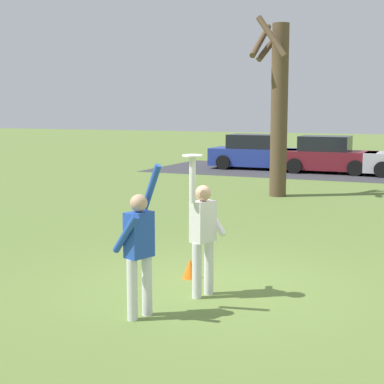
% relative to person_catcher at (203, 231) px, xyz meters
% --- Properties ---
extents(ground_plane, '(120.00, 120.00, 0.00)m').
position_rel_person_catcher_xyz_m(ground_plane, '(-0.02, 0.49, -0.98)').
color(ground_plane, olive).
extents(person_catcher, '(0.48, 0.59, 2.08)m').
position_rel_person_catcher_xyz_m(person_catcher, '(0.00, 0.00, 0.00)').
color(person_catcher, silver).
rests_on(person_catcher, ground_plane).
extents(person_defender, '(0.56, 0.64, 2.04)m').
position_rel_person_catcher_xyz_m(person_defender, '(-0.41, -1.18, -0.00)').
color(person_defender, silver).
rests_on(person_defender, ground_plane).
extents(frisbee_disc, '(0.28, 0.28, 0.02)m').
position_rel_person_catcher_xyz_m(frisbee_disc, '(-0.07, -0.21, 1.11)').
color(frisbee_disc, white).
rests_on(frisbee_disc, person_catcher).
extents(parked_car_blue, '(4.13, 2.11, 1.59)m').
position_rel_person_catcher_xyz_m(parked_car_blue, '(-5.11, 18.37, -0.25)').
color(parked_car_blue, '#233893').
rests_on(parked_car_blue, ground_plane).
extents(parked_car_maroon, '(4.13, 2.11, 1.59)m').
position_rel_person_catcher_xyz_m(parked_car_maroon, '(-1.71, 18.02, -0.25)').
color(parked_car_maroon, maroon).
rests_on(parked_car_maroon, ground_plane).
extents(parking_strip, '(19.22, 6.40, 0.01)m').
position_rel_person_catcher_xyz_m(parking_strip, '(0.11, 18.20, -0.98)').
color(parking_strip, '#38383D').
rests_on(parking_strip, ground_plane).
extents(bare_tree_tall, '(1.20, 1.49, 5.57)m').
position_rel_person_catcher_xyz_m(bare_tree_tall, '(-1.80, 10.32, 1.90)').
color(bare_tree_tall, brown).
rests_on(bare_tree_tall, ground_plane).
extents(field_cone_orange, '(0.26, 0.26, 0.32)m').
position_rel_person_catcher_xyz_m(field_cone_orange, '(-0.55, 0.78, -0.82)').
color(field_cone_orange, orange).
rests_on(field_cone_orange, ground_plane).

